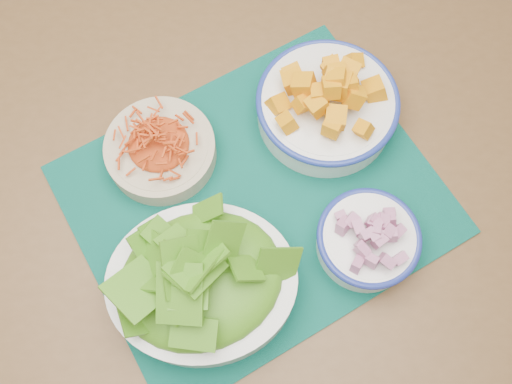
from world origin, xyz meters
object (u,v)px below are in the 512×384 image
onion_bowl (368,239)px  carrot_bowl (160,147)px  placemat (256,199)px  squash_bowl (328,101)px  table (199,195)px  lettuce_bowl (201,280)px

onion_bowl → carrot_bowl: bearing=135.5°
placemat → squash_bowl: size_ratio=1.89×
table → onion_bowl: bearing=-25.2°
table → carrot_bowl: 0.14m
squash_bowl → onion_bowl: 0.23m
carrot_bowl → lettuce_bowl: 0.23m
table → squash_bowl: 0.28m
table → placemat: placemat is taller
placemat → onion_bowl: (0.13, -0.13, 0.04)m
table → lettuce_bowl: (-0.04, -0.18, 0.15)m
carrot_bowl → placemat: bearing=-45.1°
placemat → carrot_bowl: bearing=123.5°
placemat → onion_bowl: onion_bowl is taller
carrot_bowl → squash_bowl: 0.28m
table → carrot_bowl: size_ratio=7.51×
carrot_bowl → onion_bowl: size_ratio=1.29×
table → lettuce_bowl: size_ratio=4.71×
lettuce_bowl → squash_bowl: bearing=52.1°
placemat → carrot_bowl: (-0.12, 0.12, 0.03)m
lettuce_bowl → placemat: bearing=57.2°
placemat → lettuce_bowl: size_ratio=1.70×
carrot_bowl → squash_bowl: (0.28, -0.02, 0.02)m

